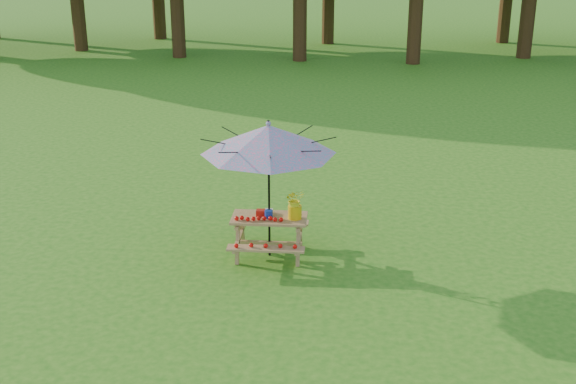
{
  "coord_description": "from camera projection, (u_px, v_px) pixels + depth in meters",
  "views": [
    {
      "loc": [
        -3.33,
        -8.36,
        4.91
      ],
      "look_at": [
        -4.17,
        2.27,
        1.1
      ],
      "focal_mm": 45.0,
      "sensor_mm": 36.0,
      "label": 1
    }
  ],
  "objects": [
    {
      "name": "picnic_table",
      "position": [
        269.0,
        237.0,
        11.6
      ],
      "size": [
        1.2,
        1.32,
        0.67
      ],
      "color": "#936042",
      "rests_on": "ground"
    },
    {
      "name": "patio_umbrella",
      "position": [
        269.0,
        139.0,
        11.06
      ],
      "size": [
        2.37,
        2.37,
        2.25
      ],
      "color": "black",
      "rests_on": "ground"
    },
    {
      "name": "tomatoes_row",
      "position": [
        259.0,
        219.0,
        11.32
      ],
      "size": [
        0.77,
        0.13,
        0.07
      ],
      "primitive_type": null,
      "color": "red",
      "rests_on": "picnic_table"
    },
    {
      "name": "produce_bins",
      "position": [
        266.0,
        213.0,
        11.5
      ],
      "size": [
        0.27,
        0.32,
        0.13
      ],
      "color": "#B3180E",
      "rests_on": "picnic_table"
    },
    {
      "name": "flower_bucket",
      "position": [
        295.0,
        203.0,
        11.34
      ],
      "size": [
        0.36,
        0.34,
        0.48
      ],
      "color": "#DFB00B",
      "rests_on": "picnic_table"
    }
  ]
}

